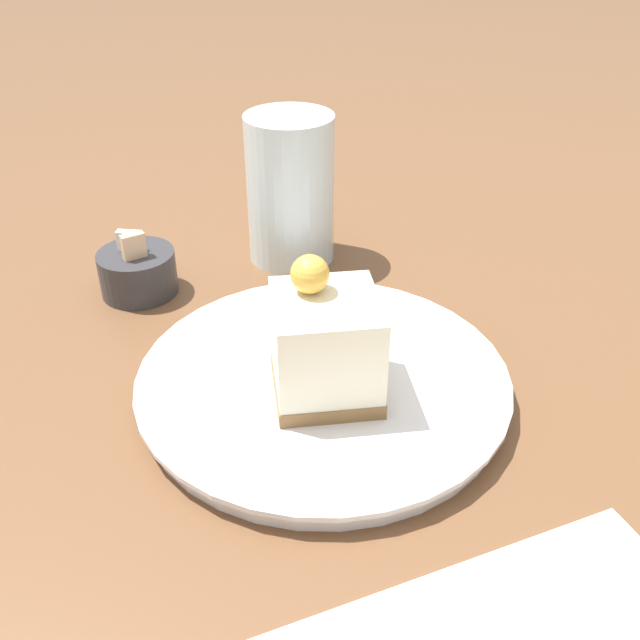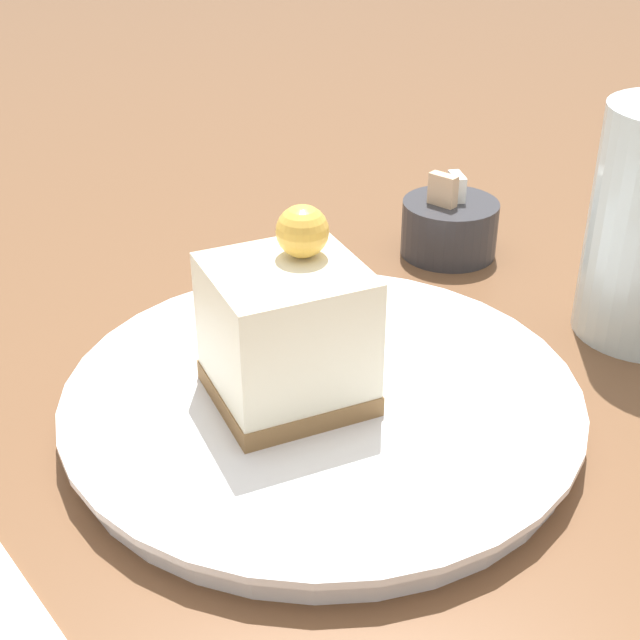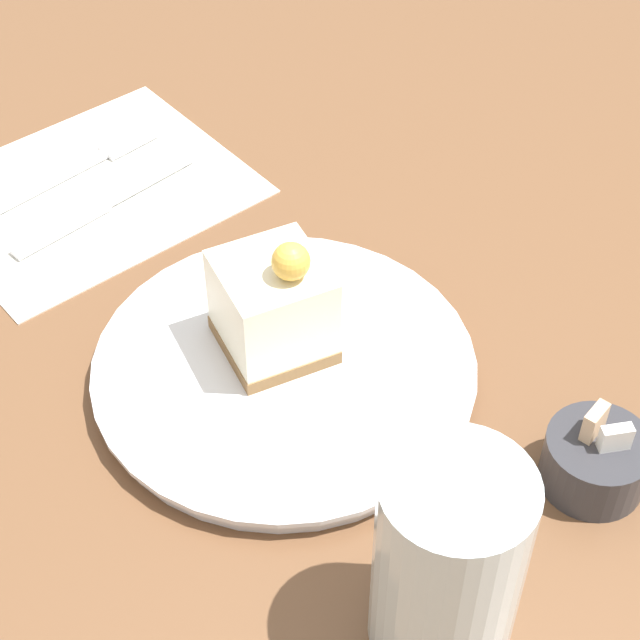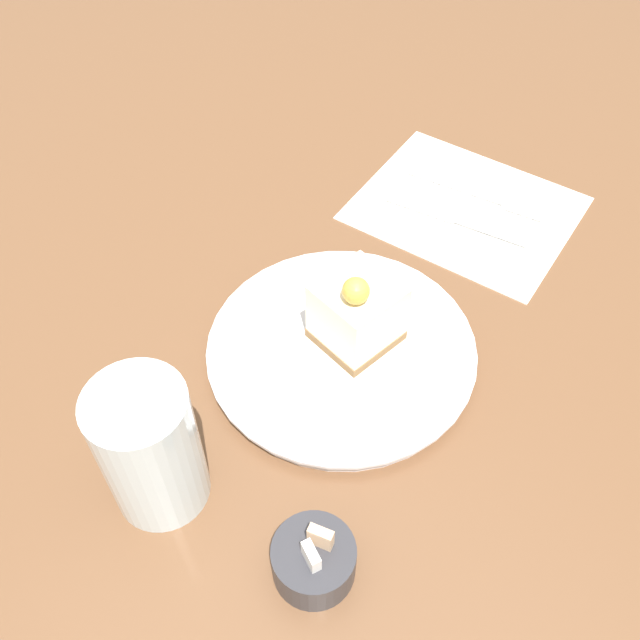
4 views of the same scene
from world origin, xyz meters
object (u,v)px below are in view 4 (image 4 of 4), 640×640
object	(u,v)px
sugar_bowl	(314,560)
drinking_glass	(150,449)
cake_slice	(357,313)
fork	(489,197)
knife	(442,215)
plate	(341,351)

from	to	relation	value
sugar_bowl	drinking_glass	bearing A→B (deg)	-78.47
cake_slice	fork	xyz separation A→B (m)	(-0.28, -0.02, -0.05)
cake_slice	fork	world-z (taller)	cake_slice
knife	plate	bearing A→B (deg)	-2.00
cake_slice	sugar_bowl	world-z (taller)	cake_slice
knife	drinking_glass	distance (m)	0.46
plate	drinking_glass	size ratio (longest dim) A/B	1.93
plate	cake_slice	bearing A→B (deg)	168.63
plate	cake_slice	size ratio (longest dim) A/B	2.72
plate	fork	world-z (taller)	plate
cake_slice	fork	bearing A→B (deg)	-168.88
plate	fork	xyz separation A→B (m)	(-0.30, -0.01, -0.01)
cake_slice	drinking_glass	xyz separation A→B (m)	(0.23, -0.03, 0.01)
knife	cake_slice	bearing A→B (deg)	-0.36
cake_slice	knife	xyz separation A→B (m)	(-0.22, -0.04, -0.05)
fork	sugar_bowl	world-z (taller)	sugar_bowl
fork	sugar_bowl	distance (m)	0.50
drinking_glass	plate	bearing A→B (deg)	172.40
drinking_glass	sugar_bowl	bearing A→B (deg)	101.53
fork	cake_slice	bearing A→B (deg)	-8.03
cake_slice	knife	world-z (taller)	cake_slice
knife	sugar_bowl	bearing A→B (deg)	9.29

